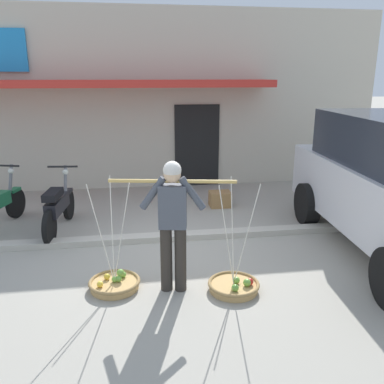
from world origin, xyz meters
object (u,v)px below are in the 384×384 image
(fruit_vendor, at_px, (173,218))
(fruit_basket_left_side, at_px, (234,285))
(motorcycle_second_in_row, at_px, (58,207))
(fruit_basket_right_side, at_px, (115,283))
(wooden_crate, at_px, (220,199))

(fruit_vendor, relative_size, fruit_basket_left_side, 1.17)
(fruit_basket_left_side, xyz_separation_m, motorcycle_second_in_row, (-2.55, 2.48, 0.38))
(fruit_vendor, xyz_separation_m, fruit_basket_right_side, (-0.76, 0.14, -0.90))
(fruit_vendor, relative_size, fruit_basket_right_side, 1.17)
(fruit_basket_right_side, bearing_deg, fruit_basket_left_side, -10.66)
(motorcycle_second_in_row, relative_size, wooden_crate, 4.13)
(fruit_vendor, bearing_deg, motorcycle_second_in_row, 127.34)
(fruit_basket_right_side, distance_m, wooden_crate, 3.79)
(fruit_basket_right_side, height_order, motorcycle_second_in_row, fruit_basket_right_side)
(fruit_vendor, height_order, fruit_basket_right_side, fruit_vendor)
(motorcycle_second_in_row, bearing_deg, fruit_vendor, -52.66)
(fruit_basket_right_side, relative_size, wooden_crate, 3.30)
(motorcycle_second_in_row, bearing_deg, wooden_crate, 17.23)
(fruit_vendor, distance_m, fruit_basket_left_side, 1.19)
(fruit_basket_right_side, bearing_deg, wooden_crate, 56.49)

